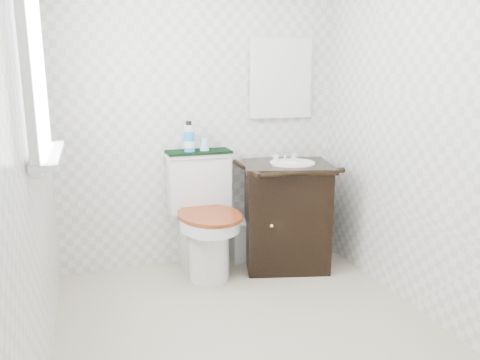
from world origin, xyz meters
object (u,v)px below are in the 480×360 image
mouthwash_bottle (189,138)px  toilet (204,223)px  trash_bin (242,240)px  vanity (286,212)px  cup (204,145)px

mouthwash_bottle → toilet: bearing=-54.3°
toilet → trash_bin: toilet is taller
mouthwash_bottle → trash_bin: bearing=4.6°
trash_bin → vanity: bearing=-33.2°
vanity → trash_bin: 0.45m
vanity → cup: 0.82m
vanity → cup: bearing=163.4°
vanity → cup: (-0.60, 0.18, 0.53)m
vanity → mouthwash_bottle: 0.95m
cup → vanity: bearing=-16.6°
trash_bin → cup: size_ratio=3.65×
cup → toilet: bearing=-110.6°
mouthwash_bottle → cup: bearing=7.8°
trash_bin → cup: cup is taller
vanity → cup: cup is taller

